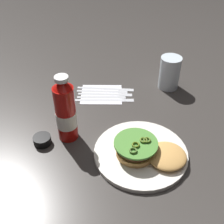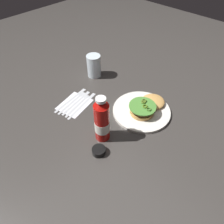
% 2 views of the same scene
% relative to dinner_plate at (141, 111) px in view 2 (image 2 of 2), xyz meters
% --- Properties ---
extents(ground_plane, '(3.00, 3.00, 0.00)m').
position_rel_dinner_plate_xyz_m(ground_plane, '(-0.11, 0.13, -0.01)').
color(ground_plane, '#393532').
extents(dinner_plate, '(0.28, 0.28, 0.01)m').
position_rel_dinner_plate_xyz_m(dinner_plate, '(0.00, 0.00, 0.00)').
color(dinner_plate, silver).
rests_on(dinner_plate, ground_plane).
extents(burger_sandwich, '(0.21, 0.13, 0.05)m').
position_rel_dinner_plate_xyz_m(burger_sandwich, '(0.02, -0.01, 0.03)').
color(burger_sandwich, tan).
rests_on(burger_sandwich, dinner_plate).
extents(ketchup_bottle, '(0.06, 0.06, 0.23)m').
position_rel_dinner_plate_xyz_m(ketchup_bottle, '(-0.24, 0.03, 0.09)').
color(ketchup_bottle, '#AE0F0B').
rests_on(ketchup_bottle, ground_plane).
extents(water_glass, '(0.08, 0.08, 0.13)m').
position_rel_dinner_plate_xyz_m(water_glass, '(0.05, 0.40, 0.06)').
color(water_glass, silver).
rests_on(water_glass, ground_plane).
extents(condiment_cup, '(0.06, 0.06, 0.03)m').
position_rel_dinner_plate_xyz_m(condiment_cup, '(-0.31, -0.02, 0.01)').
color(condiment_cup, black).
rests_on(condiment_cup, ground_plane).
extents(napkin, '(0.18, 0.16, 0.00)m').
position_rel_dinner_plate_xyz_m(napkin, '(-0.19, 0.28, -0.01)').
color(napkin, silver).
rests_on(napkin, ground_plane).
extents(butter_knife, '(0.22, 0.06, 0.00)m').
position_rel_dinner_plate_xyz_m(butter_knife, '(-0.16, 0.25, -0.00)').
color(butter_knife, silver).
rests_on(butter_knife, napkin).
extents(spoon_utensil, '(0.19, 0.06, 0.00)m').
position_rel_dinner_plate_xyz_m(spoon_utensil, '(-0.16, 0.27, -0.00)').
color(spoon_utensil, silver).
rests_on(spoon_utensil, napkin).
extents(table_knife, '(0.21, 0.05, 0.00)m').
position_rel_dinner_plate_xyz_m(table_knife, '(-0.17, 0.29, -0.00)').
color(table_knife, silver).
rests_on(table_knife, napkin).
extents(fork_utensil, '(0.20, 0.05, 0.00)m').
position_rel_dinner_plate_xyz_m(fork_utensil, '(-0.18, 0.30, -0.00)').
color(fork_utensil, silver).
rests_on(fork_utensil, napkin).
extents(steak_knife, '(0.22, 0.05, 0.00)m').
position_rel_dinner_plate_xyz_m(steak_knife, '(-0.17, 0.32, -0.00)').
color(steak_knife, silver).
rests_on(steak_knife, napkin).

